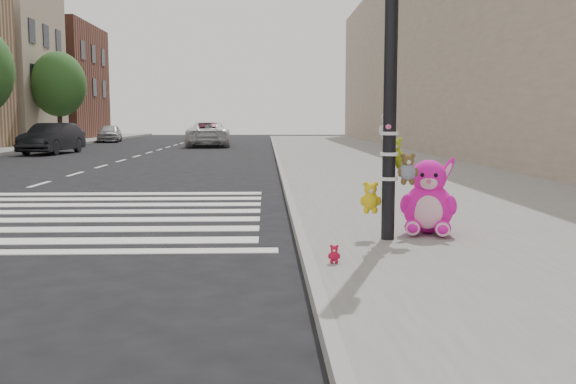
{
  "coord_description": "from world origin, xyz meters",
  "views": [
    {
      "loc": [
        1.1,
        -5.94,
        1.62
      ],
      "look_at": [
        1.36,
        1.62,
        0.75
      ],
      "focal_mm": 40.0,
      "sensor_mm": 36.0,
      "label": 1
    }
  ],
  "objects_px": {
    "pink_bunny": "(428,202)",
    "car_white_near": "(209,134)",
    "signal_pole": "(390,105)",
    "car_dark_far": "(52,138)",
    "red_teddy": "(334,254)"
  },
  "relations": [
    {
      "from": "signal_pole",
      "to": "pink_bunny",
      "type": "height_order",
      "value": "signal_pole"
    },
    {
      "from": "signal_pole",
      "to": "car_white_near",
      "type": "relative_size",
      "value": 0.75
    },
    {
      "from": "pink_bunny",
      "to": "car_white_near",
      "type": "bearing_deg",
      "value": 114.95
    },
    {
      "from": "signal_pole",
      "to": "car_white_near",
      "type": "xyz_separation_m",
      "value": [
        -4.86,
        30.05,
        -1.04
      ]
    },
    {
      "from": "pink_bunny",
      "to": "car_dark_far",
      "type": "height_order",
      "value": "car_dark_far"
    },
    {
      "from": "car_white_near",
      "to": "red_teddy",
      "type": "bearing_deg",
      "value": 93.94
    },
    {
      "from": "red_teddy",
      "to": "car_dark_far",
      "type": "xyz_separation_m",
      "value": [
        -10.59,
        23.64,
        0.48
      ]
    },
    {
      "from": "pink_bunny",
      "to": "red_teddy",
      "type": "relative_size",
      "value": 5.28
    },
    {
      "from": "signal_pole",
      "to": "pink_bunny",
      "type": "xyz_separation_m",
      "value": [
        0.58,
        0.35,
        -1.23
      ]
    },
    {
      "from": "car_white_near",
      "to": "signal_pole",
      "type": "bearing_deg",
      "value": 95.77
    },
    {
      "from": "signal_pole",
      "to": "car_dark_far",
      "type": "height_order",
      "value": "signal_pole"
    },
    {
      "from": "pink_bunny",
      "to": "car_white_near",
      "type": "relative_size",
      "value": 0.19
    },
    {
      "from": "red_teddy",
      "to": "car_white_near",
      "type": "relative_size",
      "value": 0.04
    },
    {
      "from": "red_teddy",
      "to": "car_white_near",
      "type": "height_order",
      "value": "car_white_near"
    },
    {
      "from": "car_dark_far",
      "to": "red_teddy",
      "type": "bearing_deg",
      "value": -60.02
    }
  ]
}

